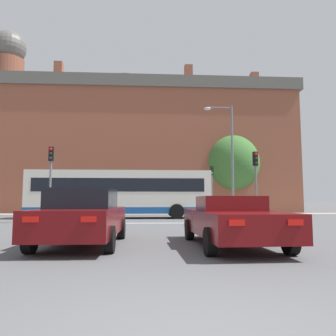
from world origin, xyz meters
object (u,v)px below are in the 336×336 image
pedestrian_waiting (66,202)px  pedestrian_walking_west (259,203)px  traffic_light_far_right (212,182)px  traffic_light_far_left (89,184)px  pedestrian_walking_east (72,203)px  traffic_light_near_right (256,174)px  street_lamp_junction (228,150)px  car_roadster_right (231,220)px  traffic_light_near_left (51,171)px  car_saloon_left (83,216)px  bus_crossing_lead (120,193)px

pedestrian_waiting → pedestrian_walking_west: pedestrian_waiting is taller
traffic_light_far_right → pedestrian_waiting: bearing=176.0°
traffic_light_far_left → pedestrian_walking_east: size_ratio=2.40×
traffic_light_near_right → street_lamp_junction: street_lamp_junction is taller
car_roadster_right → street_lamp_junction: bearing=74.7°
traffic_light_near_left → street_lamp_junction: 12.36m
pedestrian_walking_west → traffic_light_near_left: bearing=-122.9°
traffic_light_near_left → pedestrian_waiting: bearing=99.8°
car_saloon_left → traffic_light_near_left: size_ratio=1.12×
traffic_light_far_left → pedestrian_walking_east: 3.10m
traffic_light_far_right → traffic_light_far_left: (-11.09, -0.42, -0.28)m
pedestrian_walking_east → traffic_light_far_left: bearing=-65.2°
car_roadster_right → traffic_light_near_right: 10.10m
car_roadster_right → bus_crossing_lead: bus_crossing_lead is taller
traffic_light_near_right → traffic_light_far_right: bearing=90.8°
car_roadster_right → traffic_light_near_left: 12.64m
traffic_light_far_left → pedestrian_waiting: traffic_light_far_left is taller
car_roadster_right → traffic_light_near_right: size_ratio=1.25×
car_roadster_right → traffic_light_far_right: traffic_light_far_right is taller
bus_crossing_lead → pedestrian_waiting: (-5.62, 7.52, -0.68)m
bus_crossing_lead → traffic_light_far_left: size_ratio=3.16×
bus_crossing_lead → pedestrian_walking_east: bus_crossing_lead is taller
traffic_light_near_left → street_lamp_junction: (11.26, 4.66, 2.08)m
traffic_light_far_left → street_lamp_junction: street_lamp_junction is taller
street_lamp_junction → traffic_light_near_left: bearing=-157.5°
car_roadster_right → pedestrian_walking_west: (8.00, 21.08, 0.27)m
traffic_light_far_right → pedestrian_walking_west: (4.39, 0.17, -1.98)m
pedestrian_walking_east → pedestrian_walking_west: size_ratio=1.00×
car_roadster_right → traffic_light_far_right: 21.34m
bus_crossing_lead → traffic_light_near_left: (-3.52, -4.57, 1.09)m
bus_crossing_lead → traffic_light_near_left: bearing=142.4°
bus_crossing_lead → pedestrian_waiting: size_ratio=6.85×
street_lamp_junction → pedestrian_waiting: (-13.35, 7.43, -3.85)m
car_roadster_right → pedestrian_walking_east: bearing=111.2°
street_lamp_junction → pedestrian_walking_east: bearing=148.6°
traffic_light_far_right → traffic_light_near_right: (0.16, -11.76, -0.26)m
bus_crossing_lead → traffic_light_far_left: 7.02m
car_saloon_left → traffic_light_far_right: size_ratio=1.08×
car_roadster_right → traffic_light_far_left: 21.90m
traffic_light_near_right → pedestrian_walking_west: bearing=70.5°
pedestrian_walking_east → car_roadster_right: bearing=-88.8°
pedestrian_waiting → pedestrian_walking_west: bearing=43.0°
traffic_light_far_left → traffic_light_near_right: traffic_light_near_right is taller
bus_crossing_lead → traffic_light_far_right: traffic_light_far_right is taller
traffic_light_near_right → pedestrian_walking_east: bearing=135.0°
pedestrian_walking_east → traffic_light_far_right: bearing=-27.5°
car_saloon_left → pedestrian_waiting: (-5.78, 21.41, 0.29)m
traffic_light_far_right → traffic_light_near_right: traffic_light_far_right is taller
street_lamp_junction → pedestrian_walking_west: street_lamp_junction is taller
car_saloon_left → bus_crossing_lead: size_ratio=0.38×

